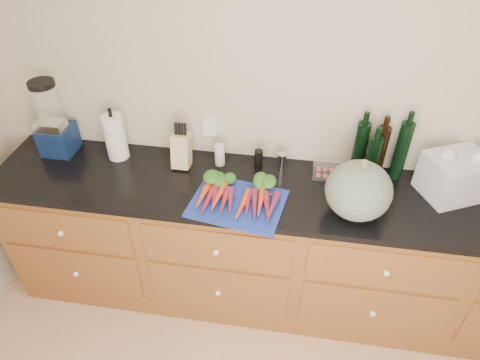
% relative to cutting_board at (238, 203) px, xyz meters
% --- Properties ---
extents(wall_back, '(4.10, 0.05, 2.60)m').
position_rel_cutting_board_xyz_m(wall_back, '(0.36, 0.48, 0.35)').
color(wall_back, '#BEB39E').
rests_on(wall_back, ground).
extents(cabinets, '(3.60, 0.64, 0.90)m').
position_rel_cutting_board_xyz_m(cabinets, '(0.36, 0.16, -0.50)').
color(cabinets, brown).
rests_on(cabinets, ground).
extents(countertop, '(3.64, 0.62, 0.04)m').
position_rel_cutting_board_xyz_m(countertop, '(0.36, 0.16, -0.03)').
color(countertop, black).
rests_on(countertop, cabinets).
extents(cutting_board, '(0.54, 0.44, 0.01)m').
position_rel_cutting_board_xyz_m(cutting_board, '(0.00, 0.00, 0.00)').
color(cutting_board, navy).
rests_on(cutting_board, countertop).
extents(carrots, '(0.43, 0.32, 0.06)m').
position_rel_cutting_board_xyz_m(carrots, '(0.00, 0.04, 0.03)').
color(carrots, '#D24518').
rests_on(carrots, cutting_board).
extents(squash, '(0.34, 0.34, 0.30)m').
position_rel_cutting_board_xyz_m(squash, '(0.61, 0.03, 0.14)').
color(squash, '#526252').
rests_on(squash, countertop).
extents(blender_appliance, '(0.19, 0.19, 0.47)m').
position_rel_cutting_board_xyz_m(blender_appliance, '(-1.17, 0.32, 0.20)').
color(blender_appliance, '#0E1D41').
rests_on(blender_appliance, countertop).
extents(paper_towel, '(0.12, 0.12, 0.28)m').
position_rel_cutting_board_xyz_m(paper_towel, '(-0.79, 0.32, 0.13)').
color(paper_towel, white).
rests_on(paper_towel, countertop).
extents(knife_block, '(0.10, 0.10, 0.20)m').
position_rel_cutting_board_xyz_m(knife_block, '(-0.38, 0.30, 0.10)').
color(knife_block, tan).
rests_on(knife_block, countertop).
extents(grinder_salt, '(0.06, 0.06, 0.13)m').
position_rel_cutting_board_xyz_m(grinder_salt, '(-0.16, 0.34, 0.06)').
color(grinder_salt, silver).
rests_on(grinder_salt, countertop).
extents(grinder_pepper, '(0.05, 0.05, 0.12)m').
position_rel_cutting_board_xyz_m(grinder_pepper, '(0.07, 0.34, 0.05)').
color(grinder_pepper, black).
rests_on(grinder_pepper, countertop).
extents(canister_chrome, '(0.05, 0.05, 0.11)m').
position_rel_cutting_board_xyz_m(canister_chrome, '(0.20, 0.34, 0.05)').
color(canister_chrome, silver).
rests_on(canister_chrome, countertop).
extents(tomato_box, '(0.15, 0.12, 0.07)m').
position_rel_cutting_board_xyz_m(tomato_box, '(0.46, 0.33, 0.03)').
color(tomato_box, white).
rests_on(tomato_box, countertop).
extents(bottles, '(0.30, 0.15, 0.36)m').
position_rel_cutting_board_xyz_m(bottles, '(0.74, 0.37, 0.16)').
color(bottles, black).
rests_on(bottles, countertop).
extents(grocery_bag, '(0.40, 0.37, 0.23)m').
position_rel_cutting_board_xyz_m(grocery_bag, '(1.14, 0.28, 0.11)').
color(grocery_bag, silver).
rests_on(grocery_bag, countertop).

